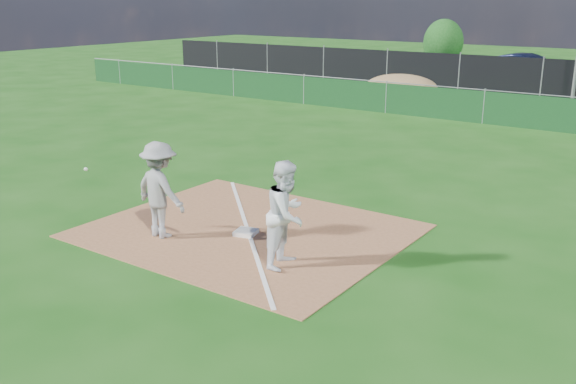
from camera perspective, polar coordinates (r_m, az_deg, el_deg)
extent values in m
plane|color=#154A0F|center=(20.47, 12.34, 3.80)|extent=(90.00, 90.00, 0.00)
cube|color=#905B39|center=(12.96, -3.60, -3.45)|extent=(6.00, 5.00, 0.02)
cube|color=white|center=(12.95, -3.61, -3.39)|extent=(5.01, 5.01, 0.01)
cube|color=#0F3716|center=(24.97, 16.99, 7.19)|extent=(44.00, 0.05, 1.20)
ellipsoid|color=olive|center=(30.02, 10.03, 9.17)|extent=(3.38, 2.60, 1.17)
cube|color=black|center=(32.56, 21.63, 9.40)|extent=(46.00, 0.04, 1.80)
cube|color=black|center=(37.51, 23.39, 8.67)|extent=(46.00, 9.00, 0.01)
cube|color=white|center=(12.73, -3.76, -3.59)|extent=(0.49, 0.49, 0.08)
imported|color=#A1A1A3|center=(12.58, -11.31, 0.19)|extent=(1.28, 0.80, 1.89)
sphere|color=white|center=(13.69, -17.53, 1.95)|extent=(0.08, 0.08, 0.08)
imported|color=white|center=(11.03, -0.11, -1.97)|extent=(0.85, 1.02, 1.89)
imported|color=#9C9EA3|center=(38.52, 13.95, 10.77)|extent=(4.35, 2.89, 1.38)
imported|color=black|center=(36.43, 20.53, 10.10)|extent=(5.16, 2.25, 1.65)
cylinder|color=#382316|center=(45.36, 13.53, 11.34)|extent=(0.24, 0.24, 0.88)
ellipsoid|color=#154A15|center=(45.27, 13.64, 12.82)|extent=(2.65, 2.65, 3.04)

